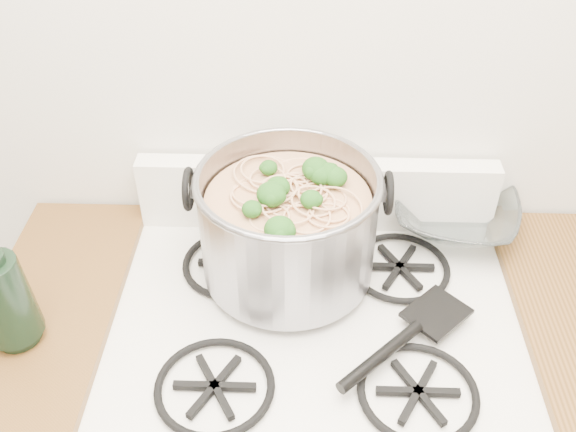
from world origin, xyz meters
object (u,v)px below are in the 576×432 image
(stock_pot, at_px, (288,227))
(glass_bowl, at_px, (454,220))
(bottle, at_px, (0,287))
(spatula, at_px, (437,310))

(stock_pot, xyz_separation_m, glass_bowl, (0.35, 0.15, -0.09))
(bottle, bearing_deg, stock_pot, 13.83)
(stock_pot, bearing_deg, spatula, -22.66)
(glass_bowl, relative_size, bottle, 0.41)
(stock_pot, distance_m, bottle, 0.51)
(stock_pot, distance_m, spatula, 0.32)
(spatula, distance_m, glass_bowl, 0.27)
(glass_bowl, height_order, bottle, bottle)
(stock_pot, relative_size, bottle, 1.47)
(glass_bowl, bearing_deg, bottle, -157.77)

